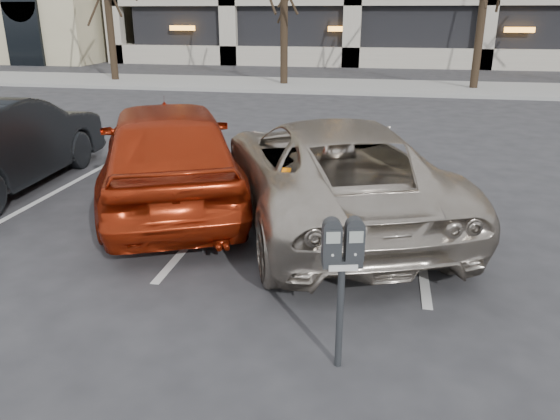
{
  "coord_description": "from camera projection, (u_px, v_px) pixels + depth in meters",
  "views": [
    {
      "loc": [
        0.86,
        -5.09,
        2.7
      ],
      "look_at": [
        0.05,
        -0.84,
        1.13
      ],
      "focal_mm": 35.0,
      "sensor_mm": 36.0,
      "label": 1
    }
  ],
  "objects": [
    {
      "name": "car_red",
      "position": [
        168.0,
        152.0,
        7.86
      ],
      "size": [
        3.63,
        5.06,
        1.6
      ],
      "primitive_type": "imported",
      "rotation": [
        0.0,
        0.0,
        3.56
      ],
      "color": "#9C260E",
      "rests_on": "ground"
    },
    {
      "name": "ground",
      "position": [
        290.0,
        283.0,
        5.77
      ],
      "size": [
        140.0,
        140.0,
        0.0
      ],
      "primitive_type": "plane",
      "color": "#28282B",
      "rests_on": "ground"
    },
    {
      "name": "suv_silver",
      "position": [
        329.0,
        170.0,
        7.31
      ],
      "size": [
        3.97,
        5.58,
        1.42
      ],
      "rotation": [
        0.0,
        0.0,
        3.5
      ],
      "color": "#B4A899",
      "rests_on": "ground"
    },
    {
      "name": "parking_meter",
      "position": [
        342.0,
        258.0,
        4.11
      ],
      "size": [
        0.34,
        0.2,
        1.25
      ],
      "rotation": [
        0.0,
        0.0,
        0.26
      ],
      "color": "black",
      "rests_on": "ground"
    },
    {
      "name": "stall_lines",
      "position": [
        224.0,
        204.0,
        8.14
      ],
      "size": [
        16.9,
        5.2,
        0.0
      ],
      "color": "silver",
      "rests_on": "ground"
    },
    {
      "name": "sidewalk",
      "position": [
        362.0,
        87.0,
        20.52
      ],
      "size": [
        80.0,
        4.0,
        0.12
      ],
      "primitive_type": "cube",
      "color": "gray",
      "rests_on": "ground"
    }
  ]
}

